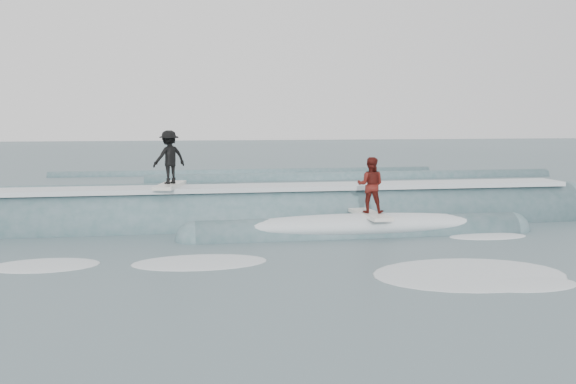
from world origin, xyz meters
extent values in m
plane|color=#40585D|center=(0.00, 0.00, 0.00)|extent=(160.00, 160.00, 0.00)
cylinder|color=#3B6064|center=(0.00, 4.27, 0.00)|extent=(18.74, 2.13, 2.13)
sphere|color=#3B6064|center=(9.37, 4.27, 0.00)|extent=(2.13, 2.13, 2.13)
cylinder|color=#3B6064|center=(1.80, 2.07, 0.00)|extent=(9.00, 1.05, 1.05)
sphere|color=#3B6064|center=(-2.70, 2.07, 0.00)|extent=(1.05, 1.05, 1.05)
sphere|color=#3B6064|center=(6.30, 2.07, 0.00)|extent=(1.05, 1.05, 1.05)
cube|color=silver|center=(0.00, 4.27, 1.13)|extent=(18.00, 1.30, 0.14)
ellipsoid|color=silver|center=(1.80, 2.07, 0.30)|extent=(7.60, 1.30, 0.60)
cube|color=silver|center=(-3.33, 4.27, 1.25)|extent=(1.00, 2.07, 0.10)
imported|color=black|center=(-3.33, 4.27, 2.08)|extent=(1.16, 0.99, 1.55)
cube|color=silver|center=(2.08, 2.07, 0.57)|extent=(0.70, 2.04, 0.10)
imported|color=#53140F|center=(2.08, 2.07, 1.39)|extent=(0.91, 0.81, 1.53)
ellipsoid|color=silver|center=(3.44, -3.52, 0.00)|extent=(2.19, 1.49, 0.10)
ellipsoid|color=silver|center=(2.75, -2.58, 0.00)|extent=(3.49, 2.38, 0.10)
ellipsoid|color=silver|center=(-6.04, -0.23, 0.00)|extent=(2.46, 1.68, 0.10)
ellipsoid|color=silver|center=(5.17, 1.29, 0.00)|extent=(1.88, 1.28, 0.10)
ellipsoid|color=silver|center=(-2.68, -0.52, 0.00)|extent=(2.91, 1.99, 0.10)
cylinder|color=#3B6064|center=(6.32, 18.00, 0.00)|extent=(22.00, 0.80, 0.80)
cylinder|color=#3B6064|center=(0.98, 22.00, 0.00)|extent=(22.00, 0.60, 0.60)
camera|label=1|loc=(-3.22, -14.67, 3.20)|focal=40.00mm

